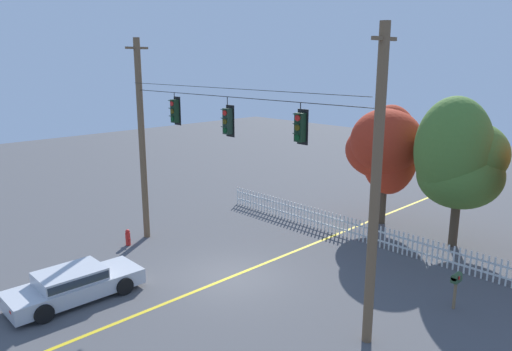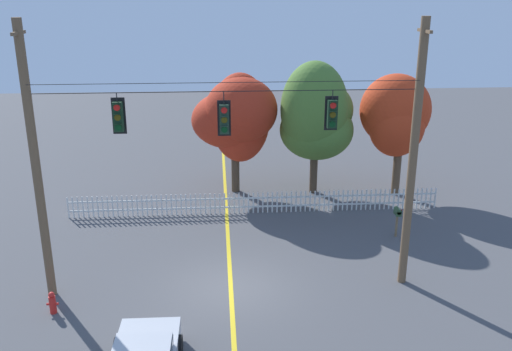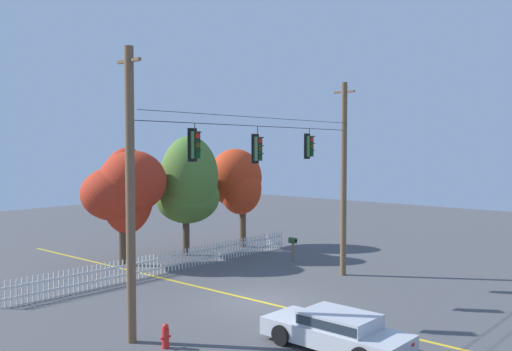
{
  "view_description": "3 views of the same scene",
  "coord_description": "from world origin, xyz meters",
  "px_view_note": "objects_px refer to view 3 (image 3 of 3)",
  "views": [
    {
      "loc": [
        13.21,
        -11.46,
        8.22
      ],
      "look_at": [
        0.61,
        0.74,
        4.07
      ],
      "focal_mm": 33.81,
      "sensor_mm": 36.0,
      "label": 1
    },
    {
      "loc": [
        -0.36,
        -17.47,
        10.07
      ],
      "look_at": [
        0.93,
        0.47,
        4.01
      ],
      "focal_mm": 39.12,
      "sensor_mm": 36.0,
      "label": 2
    },
    {
      "loc": [
        -16.56,
        -14.25,
        6.09
      ],
      "look_at": [
        0.64,
        0.75,
        4.99
      ],
      "focal_mm": 38.89,
      "sensor_mm": 36.0,
      "label": 3
    }
  ],
  "objects_px": {
    "traffic_signal_northbound_primary": "(257,149)",
    "roadside_mailbox": "(293,242)",
    "traffic_signal_northbound_secondary": "(309,146)",
    "autumn_oak_far_east": "(237,182)",
    "traffic_signal_westbound_side": "(195,145)",
    "autumn_maple_mid": "(188,185)",
    "autumn_maple_near_fence": "(126,189)",
    "parked_car": "(337,330)",
    "fire_hydrant": "(166,336)"
  },
  "relations": [
    {
      "from": "autumn_maple_mid",
      "to": "parked_car",
      "type": "height_order",
      "value": "autumn_maple_mid"
    },
    {
      "from": "autumn_maple_mid",
      "to": "autumn_maple_near_fence",
      "type": "bearing_deg",
      "value": 173.21
    },
    {
      "from": "traffic_signal_westbound_side",
      "to": "traffic_signal_northbound_primary",
      "type": "distance_m",
      "value": 3.33
    },
    {
      "from": "autumn_oak_far_east",
      "to": "roadside_mailbox",
      "type": "xyz_separation_m",
      "value": [
        -1.39,
        -5.4,
        -2.99
      ]
    },
    {
      "from": "traffic_signal_northbound_secondary",
      "to": "roadside_mailbox",
      "type": "relative_size",
      "value": 1.02
    },
    {
      "from": "traffic_signal_westbound_side",
      "to": "fire_hydrant",
      "type": "distance_m",
      "value": 6.44
    },
    {
      "from": "autumn_maple_near_fence",
      "to": "parked_car",
      "type": "relative_size",
      "value": 1.33
    },
    {
      "from": "parked_car",
      "to": "roadside_mailbox",
      "type": "xyz_separation_m",
      "value": [
        9.63,
        9.01,
        0.46
      ]
    },
    {
      "from": "traffic_signal_northbound_secondary",
      "to": "parked_car",
      "type": "distance_m",
      "value": 9.63
    },
    {
      "from": "traffic_signal_westbound_side",
      "to": "autumn_maple_near_fence",
      "type": "relative_size",
      "value": 0.22
    },
    {
      "from": "traffic_signal_northbound_secondary",
      "to": "autumn_maple_mid",
      "type": "distance_m",
      "value": 9.61
    },
    {
      "from": "traffic_signal_northbound_secondary",
      "to": "autumn_oak_far_east",
      "type": "relative_size",
      "value": 0.22
    },
    {
      "from": "autumn_maple_near_fence",
      "to": "autumn_oak_far_east",
      "type": "distance_m",
      "value": 7.92
    },
    {
      "from": "traffic_signal_northbound_primary",
      "to": "parked_car",
      "type": "bearing_deg",
      "value": -114.23
    },
    {
      "from": "traffic_signal_northbound_secondary",
      "to": "fire_hydrant",
      "type": "relative_size",
      "value": 1.75
    },
    {
      "from": "traffic_signal_northbound_primary",
      "to": "roadside_mailbox",
      "type": "relative_size",
      "value": 1.13
    },
    {
      "from": "autumn_maple_near_fence",
      "to": "parked_car",
      "type": "bearing_deg",
      "value": -101.77
    },
    {
      "from": "traffic_signal_northbound_secondary",
      "to": "autumn_oak_far_east",
      "type": "height_order",
      "value": "traffic_signal_northbound_secondary"
    },
    {
      "from": "autumn_maple_mid",
      "to": "roadside_mailbox",
      "type": "xyz_separation_m",
      "value": [
        2.58,
        -5.5,
        -2.98
      ]
    },
    {
      "from": "traffic_signal_westbound_side",
      "to": "roadside_mailbox",
      "type": "distance_m",
      "value": 12.39
    },
    {
      "from": "traffic_signal_westbound_side",
      "to": "autumn_oak_far_east",
      "type": "relative_size",
      "value": 0.22
    },
    {
      "from": "traffic_signal_westbound_side",
      "to": "autumn_maple_near_fence",
      "type": "distance_m",
      "value": 10.8
    },
    {
      "from": "traffic_signal_westbound_side",
      "to": "autumn_maple_mid",
      "type": "height_order",
      "value": "traffic_signal_westbound_side"
    },
    {
      "from": "autumn_maple_mid",
      "to": "autumn_oak_far_east",
      "type": "distance_m",
      "value": 3.97
    },
    {
      "from": "traffic_signal_northbound_secondary",
      "to": "roadside_mailbox",
      "type": "height_order",
      "value": "traffic_signal_northbound_secondary"
    },
    {
      "from": "traffic_signal_westbound_side",
      "to": "fire_hydrant",
      "type": "height_order",
      "value": "traffic_signal_westbound_side"
    },
    {
      "from": "traffic_signal_westbound_side",
      "to": "traffic_signal_northbound_primary",
      "type": "height_order",
      "value": "same"
    },
    {
      "from": "autumn_maple_mid",
      "to": "traffic_signal_northbound_primary",
      "type": "bearing_deg",
      "value": -116.86
    },
    {
      "from": "autumn_maple_near_fence",
      "to": "parked_car",
      "type": "xyz_separation_m",
      "value": [
        -3.12,
        -14.97,
        -3.43
      ]
    },
    {
      "from": "autumn_maple_mid",
      "to": "traffic_signal_northbound_secondary",
      "type": "bearing_deg",
      "value": -97.48
    },
    {
      "from": "traffic_signal_northbound_secondary",
      "to": "autumn_oak_far_east",
      "type": "distance_m",
      "value": 10.76
    },
    {
      "from": "autumn_maple_mid",
      "to": "roadside_mailbox",
      "type": "height_order",
      "value": "autumn_maple_mid"
    },
    {
      "from": "fire_hydrant",
      "to": "autumn_oak_far_east",
      "type": "bearing_deg",
      "value": 35.92
    },
    {
      "from": "parked_car",
      "to": "fire_hydrant",
      "type": "xyz_separation_m",
      "value": [
        -3.35,
        4.0,
        -0.23
      ]
    },
    {
      "from": "autumn_maple_near_fence",
      "to": "traffic_signal_westbound_side",
      "type": "bearing_deg",
      "value": -112.8
    },
    {
      "from": "parked_car",
      "to": "autumn_maple_near_fence",
      "type": "bearing_deg",
      "value": 78.23
    },
    {
      "from": "traffic_signal_northbound_secondary",
      "to": "fire_hydrant",
      "type": "xyz_separation_m",
      "value": [
        -9.18,
        -1.22,
        -5.84
      ]
    },
    {
      "from": "fire_hydrant",
      "to": "roadside_mailbox",
      "type": "height_order",
      "value": "roadside_mailbox"
    },
    {
      "from": "autumn_maple_near_fence",
      "to": "fire_hydrant",
      "type": "distance_m",
      "value": 13.25
    },
    {
      "from": "fire_hydrant",
      "to": "roadside_mailbox",
      "type": "distance_m",
      "value": 13.93
    },
    {
      "from": "traffic_signal_northbound_secondary",
      "to": "fire_hydrant",
      "type": "height_order",
      "value": "traffic_signal_northbound_secondary"
    },
    {
      "from": "traffic_signal_westbound_side",
      "to": "autumn_maple_mid",
      "type": "bearing_deg",
      "value": 49.13
    },
    {
      "from": "traffic_signal_northbound_primary",
      "to": "autumn_oak_far_east",
      "type": "relative_size",
      "value": 0.24
    },
    {
      "from": "traffic_signal_westbound_side",
      "to": "parked_car",
      "type": "xyz_separation_m",
      "value": [
        0.98,
        -5.23,
        -5.63
      ]
    },
    {
      "from": "traffic_signal_westbound_side",
      "to": "traffic_signal_northbound_secondary",
      "type": "relative_size",
      "value": 1.0
    },
    {
      "from": "fire_hydrant",
      "to": "roadside_mailbox",
      "type": "relative_size",
      "value": 0.59
    },
    {
      "from": "traffic_signal_westbound_side",
      "to": "autumn_oak_far_east",
      "type": "xyz_separation_m",
      "value": [
        11.99,
        9.18,
        -2.19
      ]
    },
    {
      "from": "traffic_signal_northbound_primary",
      "to": "roadside_mailbox",
      "type": "distance_m",
      "value": 9.63
    },
    {
      "from": "traffic_signal_westbound_side",
      "to": "fire_hydrant",
      "type": "relative_size",
      "value": 1.76
    },
    {
      "from": "traffic_signal_northbound_primary",
      "to": "autumn_maple_near_fence",
      "type": "height_order",
      "value": "traffic_signal_northbound_primary"
    }
  ]
}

